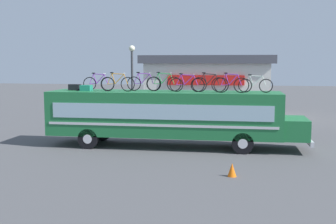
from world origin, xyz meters
The scene contains 15 objects.
ground_plane centered at (0.00, 0.00, 0.00)m, with size 120.00×120.00×0.00m, color #4C4C4F.
bus centered at (0.27, 0.00, 1.67)m, with size 12.95×2.59×2.81m.
luggage_bag_1 centered at (-4.78, 0.21, 2.97)m, with size 0.58×0.36×0.31m, color black.
luggage_bag_2 centered at (-4.00, -0.16, 2.96)m, with size 0.54×0.48×0.29m, color #1E7F66.
rooftop_bicycle_1 centered at (-3.43, 0.12, 3.20)m, with size 1.68×0.44×0.93m.
rooftop_bicycle_2 centered at (-2.30, -0.29, 3.21)m, with size 1.78×0.44×0.97m.
rooftop_bicycle_3 centered at (-1.09, 0.29, 3.21)m, with size 1.74×0.44×0.97m.
rooftop_bicycle_4 centered at (-0.02, 0.22, 3.22)m, with size 1.78×0.44×0.98m.
rooftop_bicycle_5 centered at (1.19, -0.11, 3.20)m, with size 1.75×0.44×0.92m.
rooftop_bicycle_6 centered at (2.28, -0.13, 3.22)m, with size 1.70×0.44×0.97m.
rooftop_bicycle_7 centered at (3.36, -0.44, 3.22)m, with size 1.69×0.44×0.97m.
rooftop_bicycle_8 centered at (4.51, -0.05, 3.18)m, with size 1.66×0.44×0.88m.
roadside_building centered at (1.44, 12.76, 2.44)m, with size 9.79×7.64×4.79m.
traffic_cone centered at (3.50, -5.19, 0.25)m, with size 0.34×0.34×0.51m, color orange.
street_lamp centered at (-2.77, 4.59, 3.41)m, with size 0.37×0.37×5.31m.
Camera 1 is at (3.59, -20.77, 4.24)m, focal length 44.97 mm.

